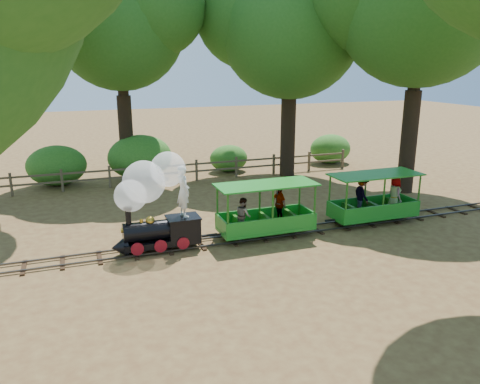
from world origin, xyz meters
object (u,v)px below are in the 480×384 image
object	(u,v)px
carriage_front	(265,215)
fence	(176,170)
carriage_rear	(374,200)
locomotive	(153,196)

from	to	relation	value
carriage_front	fence	bearing A→B (deg)	98.06
carriage_front	fence	size ratio (longest dim) A/B	0.18
carriage_rear	locomotive	bearing A→B (deg)	-180.00
locomotive	carriage_front	world-z (taller)	locomotive
locomotive	carriage_front	distance (m)	3.64
carriage_front	fence	distance (m)	8.07
carriage_rear	fence	size ratio (longest dim) A/B	0.18
carriage_rear	carriage_front	bearing A→B (deg)	-179.20
fence	locomotive	bearing A→B (deg)	-106.72
carriage_front	carriage_rear	distance (m)	4.16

